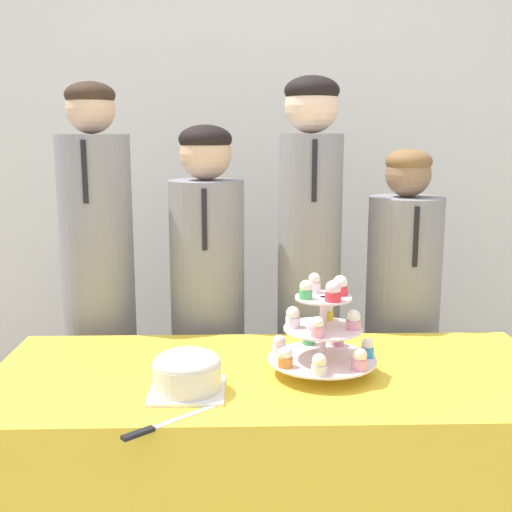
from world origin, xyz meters
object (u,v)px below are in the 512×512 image
object	(u,v)px
cake_knife	(156,427)
student_3	(401,338)
cupcake_stand	(323,332)
student_2	(309,296)
student_1	(208,326)
round_cake	(187,371)
student_0	(100,309)

from	to	relation	value
cake_knife	student_3	size ratio (longest dim) A/B	0.16
cupcake_stand	student_2	distance (m)	0.60
student_1	student_3	bearing A→B (deg)	-0.00
round_cake	student_1	size ratio (longest dim) A/B	0.14
cake_knife	student_3	bearing A→B (deg)	7.54
student_2	round_cake	bearing A→B (deg)	-119.63
cupcake_stand	student_2	world-z (taller)	student_2
student_0	student_1	distance (m)	0.42
round_cake	cake_knife	bearing A→B (deg)	-105.34
student_0	cake_knife	bearing A→B (deg)	-70.56
cake_knife	student_1	world-z (taller)	student_1
cake_knife	student_2	world-z (taller)	student_2
cake_knife	student_2	distance (m)	1.06
round_cake	student_3	world-z (taller)	student_3
cupcake_stand	student_2	xyz separation A→B (m)	(0.02, 0.60, -0.05)
student_1	student_3	distance (m)	0.76
student_0	student_2	distance (m)	0.81
cupcake_stand	student_3	distance (m)	0.75
student_1	round_cake	bearing A→B (deg)	-91.79
student_1	student_2	world-z (taller)	student_2
round_cake	cupcake_stand	distance (m)	0.42
round_cake	cake_knife	world-z (taller)	round_cake
student_1	student_0	bearing A→B (deg)	180.00
student_0	student_3	size ratio (longest dim) A/B	1.17
cake_knife	cupcake_stand	world-z (taller)	cupcake_stand
student_0	round_cake	bearing A→B (deg)	-61.67
student_1	cupcake_stand	bearing A→B (deg)	-58.54
cupcake_stand	student_3	size ratio (longest dim) A/B	0.23
cupcake_stand	student_0	world-z (taller)	student_0
cake_knife	student_0	distance (m)	1.00
round_cake	student_3	bearing A→B (deg)	42.96
student_1	student_2	distance (m)	0.41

